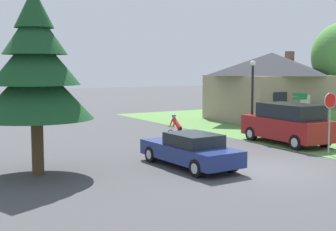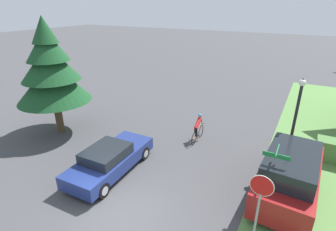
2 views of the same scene
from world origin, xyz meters
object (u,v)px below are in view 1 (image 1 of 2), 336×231
object	(u,v)px
sedan_left_lane	(190,150)
street_lamp	(252,90)
parked_suv_right	(288,124)
street_name_sign	(300,110)
cyclist	(177,130)
conifer_tall_near	(35,69)
stop_sign	(330,112)
cottage_house	(271,85)

from	to	relation	value
sedan_left_lane	street_lamp	size ratio (longest dim) A/B	1.09
parked_suv_right	street_name_sign	distance (m)	1.57
parked_suv_right	street_name_sign	xyz separation A→B (m)	(-0.52, -1.25, 0.80)
cyclist	parked_suv_right	world-z (taller)	parked_suv_right
street_name_sign	conifer_tall_near	distance (m)	12.22
sedan_left_lane	conifer_tall_near	distance (m)	6.43
street_lamp	parked_suv_right	bearing A→B (deg)	-84.35
stop_sign	conifer_tall_near	world-z (taller)	conifer_tall_near
street_lamp	conifer_tall_near	world-z (taller)	conifer_tall_near
cyclist	conifer_tall_near	xyz separation A→B (m)	(-7.64, -2.90, 3.02)
cyclist	conifer_tall_near	size ratio (longest dim) A/B	0.27
cyclist	street_name_sign	bearing A→B (deg)	-132.23
street_lamp	stop_sign	bearing A→B (deg)	-94.30
cyclist	parked_suv_right	xyz separation A→B (m)	(4.90, -2.61, 0.29)
cottage_house	street_name_sign	distance (m)	12.23
street_lamp	cottage_house	bearing A→B (deg)	40.56
stop_sign	sedan_left_lane	bearing A→B (deg)	-6.49
street_lamp	sedan_left_lane	bearing A→B (deg)	-147.26
street_name_sign	conifer_tall_near	size ratio (longest dim) A/B	0.40
cyclist	conifer_tall_near	bearing A→B (deg)	109.89
sedan_left_lane	street_name_sign	xyz separation A→B (m)	(6.68, 0.82, 1.17)
sedan_left_lane	cyclist	world-z (taller)	cyclist
parked_suv_right	street_name_sign	size ratio (longest dim) A/B	1.88
cyclist	street_lamp	bearing A→B (deg)	-93.41
cottage_house	parked_suv_right	bearing A→B (deg)	-125.45
sedan_left_lane	street_lamp	world-z (taller)	street_lamp
parked_suv_right	street_lamp	world-z (taller)	street_lamp
sedan_left_lane	street_name_sign	bearing A→B (deg)	-84.85
parked_suv_right	street_name_sign	world-z (taller)	street_name_sign
street_lamp	street_name_sign	distance (m)	3.74
sedan_left_lane	street_lamp	xyz separation A→B (m)	(6.96, 4.48, 1.93)
parked_suv_right	conifer_tall_near	size ratio (longest dim) A/B	0.75
cottage_house	cyclist	world-z (taller)	cottage_house
street_name_sign	cottage_house	bearing A→B (deg)	52.82
cottage_house	parked_suv_right	size ratio (longest dim) A/B	1.74
cyclist	stop_sign	xyz separation A→B (m)	(4.25, -5.72, 1.18)
sedan_left_lane	cyclist	bearing A→B (deg)	-27.98
cyclist	sedan_left_lane	bearing A→B (deg)	153.02
street_name_sign	parked_suv_right	bearing A→B (deg)	67.37
street_name_sign	conifer_tall_near	bearing A→B (deg)	175.41
cottage_house	sedan_left_lane	xyz separation A→B (m)	(-14.06, -10.55, -1.88)
cottage_house	street_name_sign	xyz separation A→B (m)	(-7.38, -9.73, -0.71)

